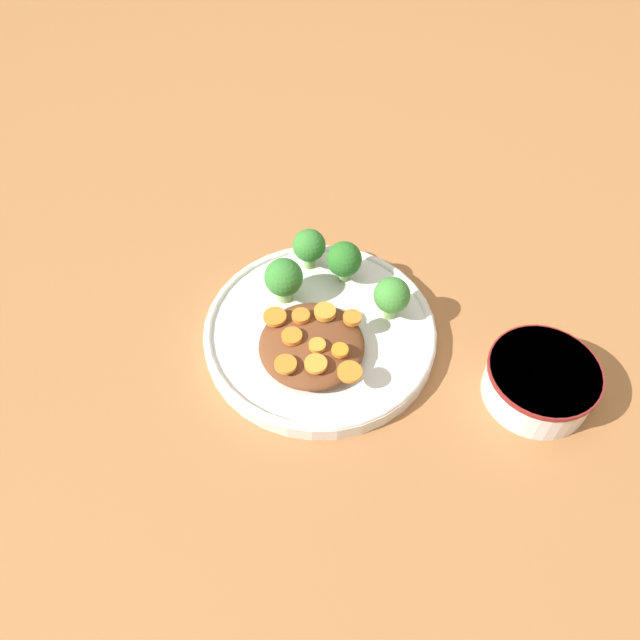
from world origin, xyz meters
TOP-DOWN VIEW (x-y plane):
  - ground_plane at (0.00, 0.00)m, footprint 4.00×4.00m
  - plate at (0.00, 0.00)m, footprint 0.27×0.27m
  - dip_bowl at (0.06, 0.24)m, footprint 0.12×0.12m
  - stew_mound at (0.03, -0.01)m, footprint 0.12×0.12m
  - broccoli_floret_0 at (-0.04, -0.05)m, footprint 0.05×0.05m
  - broccoli_floret_1 at (-0.08, 0.02)m, footprint 0.04×0.04m
  - broccoli_floret_2 at (-0.10, -0.02)m, footprint 0.04×0.04m
  - broccoli_floret_3 at (-0.02, 0.08)m, footprint 0.04×0.04m
  - carrot_slice_0 at (0.07, -0.03)m, footprint 0.02×0.02m
  - carrot_slice_1 at (0.00, 0.01)m, footprint 0.02×0.02m
  - carrot_slice_2 at (0.04, -0.03)m, footprint 0.02×0.02m
  - carrot_slice_3 at (0.08, 0.04)m, footprint 0.03×0.03m
  - carrot_slice_4 at (0.05, 0.00)m, footprint 0.02×0.02m
  - carrot_slice_5 at (0.01, -0.05)m, footprint 0.03×0.03m
  - carrot_slice_6 at (0.01, -0.02)m, footprint 0.02×0.02m
  - carrot_slice_7 at (0.05, 0.02)m, footprint 0.02×0.02m
  - carrot_slice_8 at (0.07, 0.00)m, footprint 0.02×0.02m
  - carrot_slice_9 at (0.01, 0.04)m, footprint 0.02×0.02m

SIDE VIEW (x-z plane):
  - ground_plane at x=0.00m, z-range 0.00..0.00m
  - plate at x=0.00m, z-range 0.00..0.02m
  - dip_bowl at x=0.06m, z-range 0.00..0.05m
  - stew_mound at x=0.03m, z-range 0.02..0.05m
  - carrot_slice_0 at x=0.07m, z-range 0.05..0.05m
  - carrot_slice_5 at x=0.01m, z-range 0.05..0.05m
  - carrot_slice_3 at x=0.08m, z-range 0.05..0.05m
  - carrot_slice_8 at x=0.07m, z-range 0.05..0.05m
  - carrot_slice_7 at x=0.05m, z-range 0.05..0.05m
  - carrot_slice_4 at x=0.05m, z-range 0.05..0.05m
  - carrot_slice_2 at x=0.04m, z-range 0.05..0.05m
  - carrot_slice_6 at x=0.01m, z-range 0.05..0.05m
  - carrot_slice_9 at x=0.01m, z-range 0.05..0.05m
  - carrot_slice_1 at x=0.00m, z-range 0.05..0.05m
  - broccoli_floret_1 at x=-0.08m, z-range 0.02..0.08m
  - broccoli_floret_2 at x=-0.10m, z-range 0.03..0.08m
  - broccoli_floret_0 at x=-0.04m, z-range 0.02..0.08m
  - broccoli_floret_3 at x=-0.02m, z-range 0.03..0.08m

